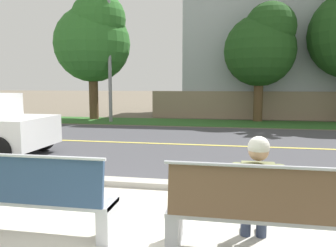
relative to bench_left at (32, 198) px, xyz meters
name	(u,v)px	position (x,y,z in m)	size (l,w,h in m)	color
ground_plane	(201,137)	(1.29, 7.74, -0.46)	(140.00, 140.00, 0.00)	#665B4C
sidewalk_pavement	(142,239)	(1.29, 0.14, -0.45)	(44.00, 3.60, 0.01)	beige
curb_edge	(172,185)	(1.29, 2.09, -0.41)	(44.00, 0.30, 0.11)	#ADA89E
street_asphalt	(196,145)	(1.29, 6.24, -0.46)	(52.00, 8.00, 0.01)	#424247
road_centre_line	(196,145)	(1.29, 6.24, -0.45)	(48.00, 0.14, 0.01)	#E0CC4C
far_verge_grass	(209,123)	(1.29, 11.92, -0.45)	(48.00, 2.80, 0.02)	#2D6026
bench_left	(32,198)	(0.00, 0.00, 0.00)	(1.94, 0.48, 1.01)	silver
bench_right	(260,214)	(2.57, 0.00, 0.00)	(1.94, 0.48, 1.01)	#9EA0A8
seated_person_olive	(257,188)	(2.55, 0.17, 0.21)	(0.52, 0.68, 1.25)	#333D56
streetlamp	(111,34)	(-3.30, 11.71, 3.62)	(0.24, 2.10, 7.16)	gray
shade_tree_far_left	(94,38)	(-4.45, 12.48, 3.55)	(3.74, 3.74, 6.17)	brown
shade_tree_left	(262,45)	(3.62, 12.97, 3.09)	(3.32, 3.32, 5.47)	brown
garden_wall	(280,106)	(4.66, 14.06, 0.24)	(13.00, 0.36, 1.40)	gray
house_across_street	(299,47)	(6.02, 17.26, 3.40)	(13.60, 6.91, 7.62)	#A3ADB2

